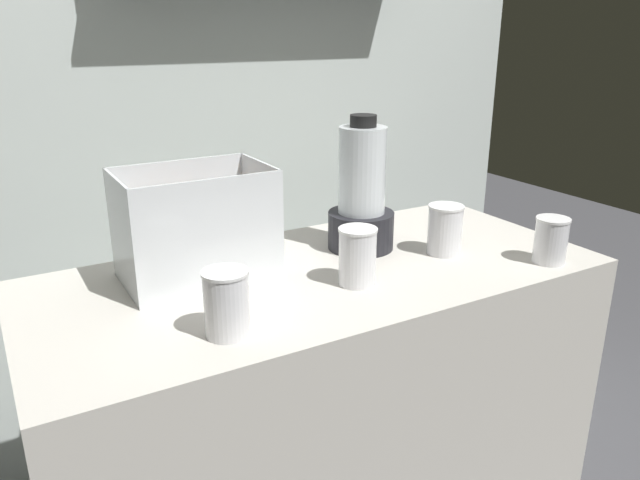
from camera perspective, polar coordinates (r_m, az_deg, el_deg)
name	(u,v)px	position (r m, az deg, el deg)	size (l,w,h in m)	color
counter	(320,425)	(1.73, 0.00, -16.84)	(1.40, 0.64, 0.90)	beige
back_wall_unit	(205,91)	(2.10, -10.67, 13.48)	(2.60, 0.24, 2.50)	silver
carrot_display_bin	(193,245)	(1.47, -11.71, -0.50)	(0.34, 0.22, 0.26)	white
blender_pitcher	(362,198)	(1.62, 3.88, 3.92)	(0.18, 0.18, 0.36)	black
juice_cup_carrot_far_left	(227,307)	(1.20, -8.66, -6.17)	(0.09, 0.09, 0.13)	white
juice_cup_beet_left	(357,259)	(1.41, 3.49, -1.74)	(0.09, 0.09, 0.14)	white
juice_cup_beet_middle	(445,231)	(1.63, 11.51, 0.78)	(0.09, 0.09, 0.13)	white
juice_cup_beet_right	(550,243)	(1.65, 20.62, -0.29)	(0.08, 0.08, 0.12)	white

